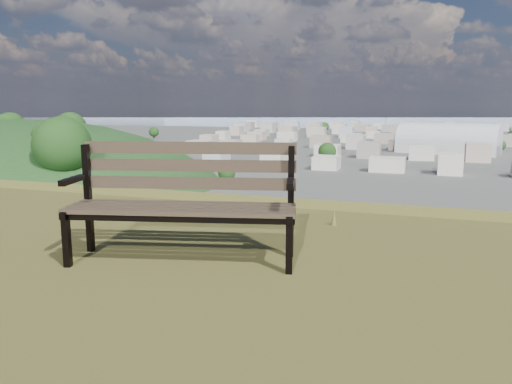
% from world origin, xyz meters
% --- Properties ---
extents(park_bench, '(2.09, 1.10, 1.04)m').
position_xyz_m(park_bench, '(1.34, 1.51, 25.59)').
color(park_bench, '#463B28').
rests_on(park_bench, hilltop_mesa).
extents(arena, '(55.26, 33.77, 21.74)m').
position_xyz_m(arena, '(12.78, 288.34, 5.12)').
color(arena, silver).
rests_on(arena, ground).
extents(green_wooded_hill, '(166.18, 132.94, 83.09)m').
position_xyz_m(green_wooded_hill, '(-132.20, 135.98, 0.12)').
color(green_wooded_hill, '#194319').
rests_on(green_wooded_hill, ground).
extents(city_blocks, '(395.00, 361.00, 7.00)m').
position_xyz_m(city_blocks, '(0.00, 394.44, 3.50)').
color(city_blocks, silver).
rests_on(city_blocks, ground).
extents(city_trees, '(406.52, 387.20, 9.98)m').
position_xyz_m(city_trees, '(-26.39, 319.00, 4.83)').
color(city_trees, '#37271B').
rests_on(city_trees, ground).
extents(bay_water, '(2400.00, 700.00, 0.12)m').
position_xyz_m(bay_water, '(0.00, 900.00, 0.00)').
color(bay_water, '#8E9EB4').
rests_on(bay_water, ground).
extents(far_hills, '(2050.00, 340.00, 60.00)m').
position_xyz_m(far_hills, '(-60.92, 1402.93, 25.47)').
color(far_hills, '#A2B4C9').
rests_on(far_hills, ground).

